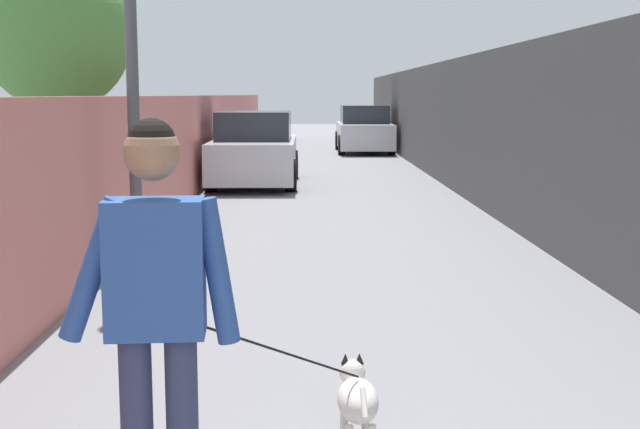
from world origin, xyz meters
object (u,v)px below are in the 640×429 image
object	(u,v)px
tree_left_mid	(56,31)
person_skateboarder	(156,299)
dog	(356,397)
car_far	(364,130)
car_near	(255,151)

from	to	relation	value
tree_left_mid	person_skateboarder	world-z (taller)	tree_left_mid
person_skateboarder	dog	world-z (taller)	person_skateboarder
tree_left_mid	car_far	size ratio (longest dim) A/B	0.99
car_near	car_far	world-z (taller)	same
tree_left_mid	car_near	bearing A→B (deg)	-32.74
person_skateboarder	tree_left_mid	bearing A→B (deg)	18.12
tree_left_mid	dog	distance (m)	10.24
person_skateboarder	car_near	xyz separation A→B (m)	(14.45, 0.51, -0.38)
tree_left_mid	car_far	bearing A→B (deg)	-22.01
tree_left_mid	dog	xyz separation A→B (m)	(-8.99, -4.16, -2.59)
person_skateboarder	car_far	size ratio (longest dim) A/B	0.41
car_near	tree_left_mid	bearing A→B (deg)	147.26
person_skateboarder	dog	xyz separation A→B (m)	(1.11, -0.86, -0.82)
person_skateboarder	car_far	distance (m)	24.56
dog	car_far	bearing A→B (deg)	-3.99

